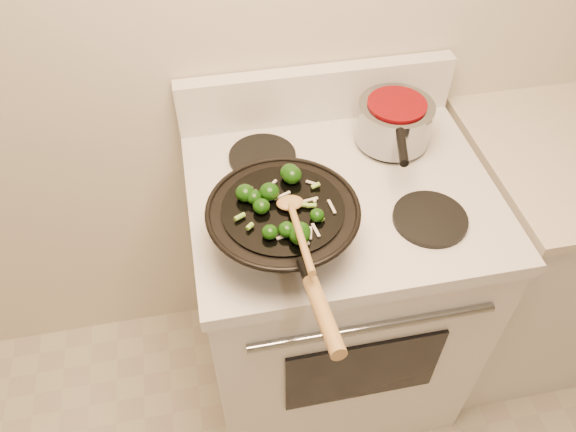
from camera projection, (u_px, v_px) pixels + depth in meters
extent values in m
cube|color=silver|center=(331.00, 296.00, 1.78)|extent=(0.76, 0.64, 0.88)
cube|color=silver|center=(341.00, 194.00, 1.45)|extent=(0.78, 0.66, 0.04)
cube|color=silver|center=(316.00, 94.00, 1.57)|extent=(0.78, 0.05, 0.16)
cylinder|color=gray|center=(373.00, 327.00, 1.31)|extent=(0.60, 0.02, 0.02)
cube|color=black|center=(363.00, 372.00, 1.49)|extent=(0.42, 0.01, 0.28)
cylinder|color=black|center=(283.00, 241.00, 1.30)|extent=(0.18, 0.18, 0.01)
cylinder|color=black|center=(430.00, 219.00, 1.35)|extent=(0.18, 0.18, 0.01)
cylinder|color=black|center=(262.00, 157.00, 1.50)|extent=(0.18, 0.18, 0.01)
cylinder|color=black|center=(391.00, 140.00, 1.55)|extent=(0.18, 0.18, 0.01)
cube|color=silver|center=(565.00, 250.00, 1.91)|extent=(0.80, 0.60, 0.88)
torus|color=black|center=(283.00, 210.00, 1.23)|extent=(0.34, 0.34, 0.01)
cylinder|color=black|center=(283.00, 209.00, 1.22)|extent=(0.27, 0.27, 0.01)
cylinder|color=black|center=(306.00, 270.00, 1.08)|extent=(0.03, 0.06, 0.03)
cylinder|color=#9F763E|center=(324.00, 315.00, 0.99)|extent=(0.04, 0.18, 0.06)
ellipsoid|color=#0F3408|center=(269.00, 192.00, 1.23)|extent=(0.04, 0.04, 0.04)
cylinder|color=#4E8730|center=(275.00, 195.00, 1.24)|extent=(0.02, 0.02, 0.02)
ellipsoid|color=#0F3408|center=(300.00, 232.00, 1.15)|extent=(0.05, 0.05, 0.04)
ellipsoid|color=#0F3408|center=(270.00, 232.00, 1.16)|extent=(0.03, 0.03, 0.03)
ellipsoid|color=#0F3408|center=(245.00, 193.00, 1.23)|extent=(0.04, 0.04, 0.04)
cylinder|color=#4E8730|center=(251.00, 196.00, 1.24)|extent=(0.02, 0.01, 0.01)
ellipsoid|color=#0F3408|center=(317.00, 215.00, 1.19)|extent=(0.03, 0.03, 0.03)
ellipsoid|color=#0F3408|center=(287.00, 229.00, 1.16)|extent=(0.04, 0.04, 0.03)
ellipsoid|color=#0F3408|center=(290.00, 173.00, 1.27)|extent=(0.05, 0.05, 0.04)
cylinder|color=#4E8730|center=(296.00, 176.00, 1.28)|extent=(0.02, 0.01, 0.02)
ellipsoid|color=#0F3408|center=(300.00, 235.00, 1.15)|extent=(0.04, 0.04, 0.04)
ellipsoid|color=#0F3408|center=(292.00, 175.00, 1.27)|extent=(0.05, 0.05, 0.04)
ellipsoid|color=#0F3408|center=(254.00, 197.00, 1.22)|extent=(0.04, 0.04, 0.03)
cylinder|color=#4E8730|center=(259.00, 199.00, 1.23)|extent=(0.02, 0.02, 0.01)
ellipsoid|color=#0F3408|center=(261.00, 206.00, 1.20)|extent=(0.04, 0.04, 0.03)
cube|color=beige|center=(305.00, 237.00, 1.16)|extent=(0.01, 0.04, 0.00)
cube|color=beige|center=(313.00, 183.00, 1.27)|extent=(0.03, 0.02, 0.00)
cube|color=beige|center=(272.00, 185.00, 1.27)|extent=(0.03, 0.03, 0.00)
cube|color=beige|center=(308.00, 201.00, 1.23)|extent=(0.05, 0.01, 0.00)
cube|color=beige|center=(310.00, 233.00, 1.17)|extent=(0.01, 0.03, 0.00)
cube|color=beige|center=(332.00, 207.00, 1.22)|extent=(0.01, 0.04, 0.00)
cube|color=beige|center=(316.00, 230.00, 1.17)|extent=(0.01, 0.04, 0.00)
cube|color=beige|center=(254.00, 194.00, 1.25)|extent=(0.01, 0.04, 0.00)
cube|color=beige|center=(282.00, 196.00, 1.24)|extent=(0.04, 0.02, 0.00)
cube|color=beige|center=(286.00, 236.00, 1.16)|extent=(0.04, 0.02, 0.00)
cylinder|color=#75AA36|center=(256.00, 194.00, 1.24)|extent=(0.01, 0.02, 0.02)
cylinder|color=#75AA36|center=(311.00, 205.00, 1.22)|extent=(0.02, 0.02, 0.01)
cylinder|color=#75AA36|center=(240.00, 217.00, 1.19)|extent=(0.03, 0.02, 0.01)
cylinder|color=#75AA36|center=(250.00, 226.00, 1.17)|extent=(0.01, 0.02, 0.02)
cylinder|color=#75AA36|center=(316.00, 186.00, 1.26)|extent=(0.02, 0.02, 0.01)
cylinder|color=#75AA36|center=(258.00, 206.00, 1.21)|extent=(0.02, 0.02, 0.01)
cylinder|color=#75AA36|center=(320.00, 216.00, 1.19)|extent=(0.02, 0.01, 0.01)
cylinder|color=#75AA36|center=(303.00, 205.00, 1.22)|extent=(0.02, 0.02, 0.02)
sphere|color=beige|center=(297.00, 223.00, 1.19)|extent=(0.01, 0.01, 0.01)
sphere|color=beige|center=(296.00, 224.00, 1.18)|extent=(0.01, 0.01, 0.01)
sphere|color=beige|center=(315.00, 201.00, 1.23)|extent=(0.01, 0.01, 0.01)
sphere|color=beige|center=(263.00, 204.00, 1.22)|extent=(0.01, 0.01, 0.01)
ellipsoid|color=#9F763E|center=(290.00, 203.00, 1.22)|extent=(0.06, 0.05, 0.02)
cylinder|color=#9F763E|center=(300.00, 236.00, 1.11)|extent=(0.02, 0.24, 0.08)
cylinder|color=gray|center=(394.00, 122.00, 1.50)|extent=(0.20, 0.20, 0.11)
cylinder|color=#610408|center=(397.00, 104.00, 1.46)|extent=(0.16, 0.16, 0.01)
cylinder|color=black|center=(402.00, 147.00, 1.36)|extent=(0.05, 0.12, 0.02)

